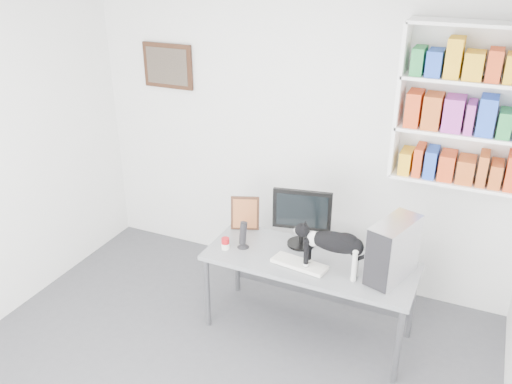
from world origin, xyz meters
TOP-DOWN VIEW (x-y plane):
  - room at (0.00, 0.00)m, footprint 4.01×4.01m
  - bookshelf at (1.40, 1.85)m, footprint 1.03×0.28m
  - wall_art at (-1.30, 1.97)m, footprint 0.52×0.04m
  - desk at (0.46, 1.11)m, footprint 1.67×0.67m
  - monitor at (0.32, 1.31)m, footprint 0.51×0.32m
  - keyboard at (0.42, 1.00)m, footprint 0.45×0.22m
  - pc_tower at (1.08, 1.14)m, footprint 0.34×0.50m
  - speaker at (-0.10, 1.08)m, footprint 0.12×0.12m
  - leaning_print at (-0.22, 1.38)m, footprint 0.26×0.18m
  - soup_can at (-0.22, 0.99)m, footprint 0.08×0.08m
  - cat at (0.68, 1.00)m, footprint 0.60×0.17m

SIDE VIEW (x-z plane):
  - desk at x=0.46m, z-range 0.00..0.69m
  - keyboard at x=0.42m, z-range 0.69..0.73m
  - soup_can at x=-0.22m, z-range 0.69..0.79m
  - speaker at x=-0.10m, z-range 0.69..0.93m
  - leaning_print at x=-0.22m, z-range 0.69..1.00m
  - cat at x=0.68m, z-range 0.69..1.06m
  - pc_tower at x=1.08m, z-range 0.69..1.15m
  - monitor at x=0.32m, z-range 0.69..1.20m
  - room at x=0.00m, z-range 0.00..2.70m
  - bookshelf at x=1.40m, z-range 1.23..2.47m
  - wall_art at x=-1.30m, z-range 1.69..2.11m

